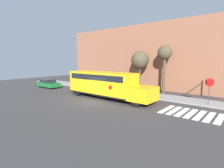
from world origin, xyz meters
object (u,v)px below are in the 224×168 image
Objects in this scene: school_bus at (105,83)px; parked_car at (49,83)px; stop_sign at (209,87)px; tree_near_sidewalk at (165,55)px; tree_far_sidewalk at (140,60)px.

school_bus is 12.46m from parked_car.
parked_car is 22.83m from stop_sign.
tree_near_sidewalk is at bearing 148.63° from stop_sign.
school_bus is 9.13m from tree_near_sidewalk.
school_bus reaches higher than stop_sign.
tree_far_sidewalk is at bearing 159.95° from stop_sign.
tree_near_sidewalk reaches higher than stop_sign.
stop_sign is at bearing -31.37° from tree_near_sidewalk.
school_bus is at bearing -159.64° from stop_sign.
stop_sign is 10.78m from tree_far_sidewalk.
tree_far_sidewalk is at bearing 87.96° from school_bus.
tree_far_sidewalk is (0.26, 7.33, 2.68)m from school_bus.
tree_far_sidewalk is (-3.65, -0.18, -0.74)m from tree_near_sidewalk.
parked_car is 0.73× the size of tree_far_sidewalk.
school_bus is 1.73× the size of tree_near_sidewalk.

